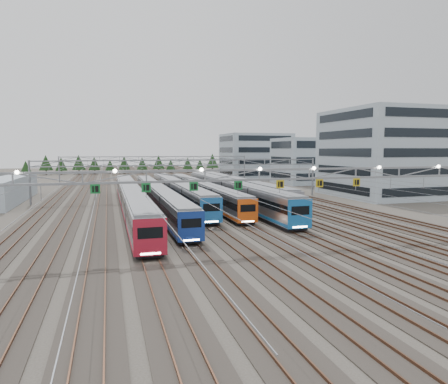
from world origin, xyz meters
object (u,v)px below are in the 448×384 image
object	(u,v)px
train_e	(230,191)
depot_bldg_mid	(302,161)
gantry_far	(158,161)
depot_bldg_south	(380,153)
train_c	(177,191)
train_d	(201,191)
gantry_near	(259,177)
train_a	(131,198)
train_b	(158,196)
train_f	(229,185)
gantry_mid	(185,167)
depot_bldg_north	(256,156)

from	to	relation	value
train_e	depot_bldg_mid	distance (m)	50.18
gantry_far	depot_bldg_mid	size ratio (longest dim) A/B	3.52
depot_bldg_south	train_e	bearing A→B (deg)	-175.86
train_c	train_d	world-z (taller)	train_c
train_e	gantry_near	size ratio (longest dim) A/B	0.99
gantry_near	train_a	bearing A→B (deg)	112.88
train_e	train_b	bearing A→B (deg)	-167.48
gantry_near	gantry_far	distance (m)	85.12
train_e	gantry_far	xyz separation A→B (m)	(-6.75, 53.03, 4.09)
train_b	train_f	xyz separation A→B (m)	(18.00, 18.03, 0.06)
train_b	depot_bldg_mid	world-z (taller)	depot_bldg_mid
train_a	gantry_mid	distance (m)	18.12
train_f	gantry_mid	bearing A→B (deg)	-148.10
depot_bldg_south	train_d	bearing A→B (deg)	177.81
train_e	depot_bldg_mid	bearing A→B (deg)	47.63
train_d	depot_bldg_north	size ratio (longest dim) A/B	2.40
train_f	gantry_near	world-z (taller)	gantry_near
train_f	depot_bldg_north	xyz separation A→B (m)	(24.76, 49.10, 5.59)
train_c	gantry_mid	xyz separation A→B (m)	(2.25, 3.59, 4.22)
train_b	gantry_near	distance (m)	30.27
gantry_mid	gantry_near	bearing A→B (deg)	-90.07
train_d	train_f	size ratio (longest dim) A/B	0.81
depot_bldg_south	depot_bldg_mid	distance (m)	34.58
train_b	train_d	xyz separation A→B (m)	(9.00, 6.91, -0.02)
gantry_mid	gantry_far	bearing A→B (deg)	90.00
train_d	gantry_mid	world-z (taller)	gantry_mid
gantry_mid	depot_bldg_south	world-z (taller)	depot_bldg_south
train_a	train_f	xyz separation A→B (m)	(22.50, 20.58, -0.05)
train_d	gantry_mid	bearing A→B (deg)	118.68
train_a	train_f	bearing A→B (deg)	42.45
train_b	gantry_mid	distance (m)	13.63
depot_bldg_north	gantry_mid	bearing A→B (deg)	-122.70
train_b	train_f	size ratio (longest dim) A/B	0.85
train_a	train_e	distance (m)	18.84
train_b	gantry_near	size ratio (longest dim) A/B	0.99
train_d	depot_bldg_north	distance (m)	69.27
train_a	gantry_near	distance (m)	29.22
train_b	gantry_far	distance (m)	56.59
train_c	gantry_near	bearing A→B (deg)	-86.55
train_c	train_d	size ratio (longest dim) A/B	0.98
train_b	depot_bldg_south	distance (m)	48.18
train_d	depot_bldg_south	world-z (taller)	depot_bldg_south
gantry_near	depot_bldg_mid	bearing A→B (deg)	59.61
gantry_near	gantry_mid	xyz separation A→B (m)	(0.05, 40.12, -0.70)
train_b	train_e	size ratio (longest dim) A/B	1.00
depot_bldg_mid	train_d	bearing A→B (deg)	-139.15
train_b	train_c	xyz separation A→B (m)	(4.50, 7.44, 0.10)
depot_bldg_south	train_f	bearing A→B (deg)	156.80
gantry_far	train_f	bearing A→B (deg)	-73.51
depot_bldg_south	gantry_mid	bearing A→B (deg)	172.18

